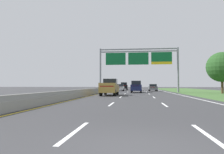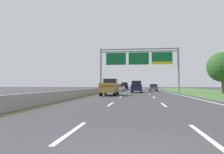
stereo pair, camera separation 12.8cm
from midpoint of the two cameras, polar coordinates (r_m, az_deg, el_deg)
name	(u,v)px [view 1 (the left image)]	position (r m, az deg, el deg)	size (l,w,h in m)	color
ground_plane	(137,92)	(39.58, 6.61, -4.14)	(220.00, 220.00, 0.00)	#333335
lane_striping	(137,92)	(39.12, 6.61, -4.15)	(11.96, 106.00, 0.01)	white
grass_verge_right	(216,93)	(41.96, 26.07, -3.80)	(14.00, 110.00, 0.02)	#3D602D
median_barrier_concrete	(102,90)	(40.11, -2.88, -3.62)	(0.60, 110.00, 0.85)	gray
overhead_sign_gantry	(138,61)	(40.77, 7.00, 4.42)	(15.06, 0.42, 8.46)	gray
pickup_truck_gold	(110,87)	(28.05, -0.76, -2.76)	(2.04, 5.41, 2.20)	#A38438
car_grey_right_lane_sedan	(153,87)	(48.76, 10.82, -2.78)	(1.85, 4.41, 1.57)	slate
car_darkgreen_centre_lane_sedan	(137,87)	(54.84, 6.80, -2.73)	(1.84, 4.41, 1.57)	#193D23
car_white_left_lane_sedan	(120,87)	(49.80, 2.07, -2.80)	(1.86, 4.42, 1.57)	silver
car_black_left_lane_suv	(124,86)	(60.27, 3.22, -2.43)	(1.95, 4.72, 2.11)	black
car_navy_centre_lane_suv	(136,87)	(38.43, 6.45, -2.56)	(1.99, 4.73, 2.11)	#161E47
roadside_tree_mid	(222,67)	(38.20, 27.36, 2.39)	(4.81, 4.81, 6.66)	#4C3823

